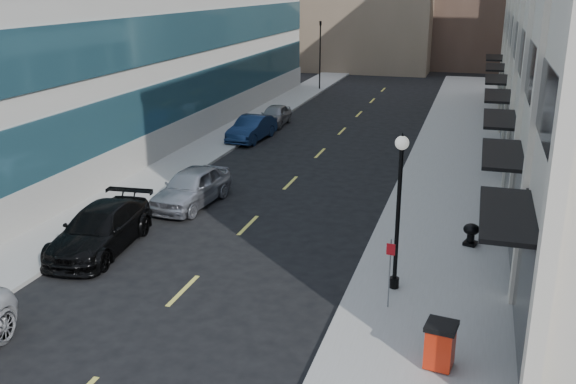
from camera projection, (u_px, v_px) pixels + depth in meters
The scene contains 12 objects.
sidewalk_right at pixel (448, 195), 29.14m from camera, with size 5.00×80.00×0.15m, color #9A978C.
sidewalk_left at pixel (169, 171), 32.95m from camera, with size 3.00×80.00×0.15m, color #9A978C.
road_centerline at pixel (271, 202), 28.47m from camera, with size 0.15×68.20×0.01m.
traffic_signal at pixel (320, 25), 56.43m from camera, with size 0.66×0.66×6.98m.
car_black_pickup at pixel (100, 229), 23.14m from camera, with size 2.23×5.48×1.59m, color black.
car_silver_sedan at pixel (191, 187), 27.85m from camera, with size 1.94×4.81×1.64m, color #9B9DA3.
car_blue_sedan at pixel (252, 128), 39.45m from camera, with size 1.59×4.55×1.50m, color #122445.
car_grey_sedan at pixel (275, 115), 43.69m from camera, with size 1.62×4.02×1.37m, color gray.
trash_bin at pixel (440, 344), 15.78m from camera, with size 0.84×0.89×1.21m.
lamppost at pixel (399, 199), 19.24m from camera, with size 0.41×0.41×4.99m.
sign_post at pixel (390, 263), 18.49m from camera, with size 0.25×0.07×2.16m.
urn_planter at pixel (471, 232), 23.28m from camera, with size 0.59×0.59×0.81m.
Camera 1 is at (8.43, -8.59, 9.25)m, focal length 40.00 mm.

